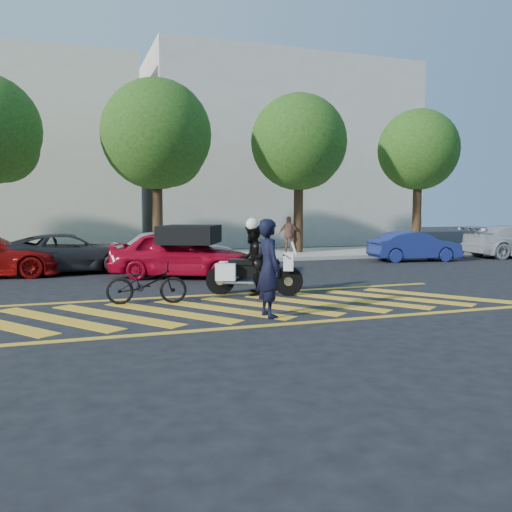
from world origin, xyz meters
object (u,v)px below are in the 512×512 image
object	(u,v)px
bicycle	(147,283)
parked_mid_right	(174,249)
parked_mid_left	(70,253)
parked_right	(415,246)
officer_bike	(269,268)
red_convertible	(181,254)
police_motorcycle	(253,272)
officer_moto	(252,260)

from	to	relation	value
bicycle	parked_mid_right	size ratio (longest dim) A/B	0.42
parked_mid_left	parked_right	distance (m)	13.49
officer_bike	red_convertible	bearing A→B (deg)	0.10
parked_mid_right	parked_mid_left	bearing A→B (deg)	80.65
police_motorcycle	parked_mid_left	xyz separation A→B (m)	(-4.26, 6.53, 0.08)
parked_mid_right	bicycle	bearing A→B (deg)	159.75
parked_mid_right	parked_right	world-z (taller)	parked_mid_right
bicycle	officer_moto	xyz separation A→B (m)	(2.66, 0.40, 0.42)
bicycle	officer_moto	size ratio (longest dim) A/B	1.01
red_convertible	parked_right	world-z (taller)	red_convertible
red_convertible	officer_bike	bearing A→B (deg)	-151.75
red_convertible	parked_mid_left	distance (m)	4.12
bicycle	parked_right	distance (m)	13.63
officer_moto	police_motorcycle	bearing A→B (deg)	154.33
bicycle	red_convertible	bearing A→B (deg)	-10.86
officer_bike	parked_mid_left	world-z (taller)	officer_bike
police_motorcycle	parked_right	xyz separation A→B (m)	(9.23, 6.22, 0.03)
bicycle	red_convertible	size ratio (longest dim) A/B	0.41
police_motorcycle	red_convertible	distance (m)	4.13
parked_right	officer_moto	bearing A→B (deg)	131.71
officer_moto	bicycle	bearing A→B (deg)	-56.60
parked_mid_right	police_motorcycle	bearing A→B (deg)	-177.18
bicycle	parked_mid_right	xyz separation A→B (m)	(1.90, 6.64, 0.26)
bicycle	parked_mid_right	distance (m)	6.91
parked_mid_left	officer_bike	bearing A→B (deg)	-161.71
parked_mid_left	parked_right	bearing A→B (deg)	-94.59
officer_bike	parked_mid_right	bearing A→B (deg)	-2.21
officer_bike	police_motorcycle	xyz separation A→B (m)	(0.60, 2.72, -0.39)
officer_moto	officer_bike	bearing A→B (deg)	12.60
officer_moto	parked_mid_right	world-z (taller)	officer_moto
red_convertible	parked_mid_left	size ratio (longest dim) A/B	0.91
parked_mid_right	parked_right	size ratio (longest dim) A/B	1.15
parked_mid_right	parked_right	bearing A→B (deg)	-94.26
parked_mid_left	red_convertible	bearing A→B (deg)	-131.09
bicycle	police_motorcycle	size ratio (longest dim) A/B	0.79
officer_bike	parked_mid_right	distance (m)	8.95
police_motorcycle	red_convertible	world-z (taller)	red_convertible
red_convertible	parked_mid_right	size ratio (longest dim) A/B	1.01
police_motorcycle	parked_mid_left	bearing A→B (deg)	147.91
bicycle	parked_right	size ratio (longest dim) A/B	0.48
parked_mid_right	parked_right	distance (m)	10.00
police_motorcycle	parked_mid_right	bearing A→B (deg)	121.88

